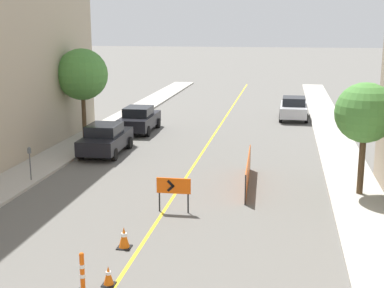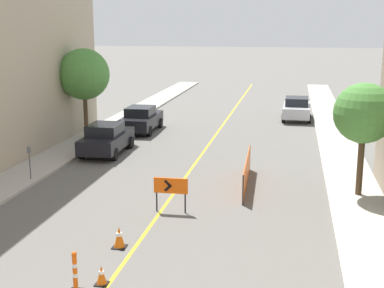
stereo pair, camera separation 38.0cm
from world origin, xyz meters
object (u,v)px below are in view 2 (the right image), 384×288
(traffic_cone_fifth, at_px, (101,275))
(arrow_barricade_primary, at_px, (171,187))
(street_tree_left_near, at_px, (84,74))
(parked_car_curb_far, at_px, (297,108))
(traffic_cone_farthest, at_px, (119,237))
(parking_meter_far_curb, at_px, (29,156))
(street_tree_right_near, at_px, (364,114))
(parked_car_curb_near, at_px, (106,138))
(parked_car_curb_mid, at_px, (141,119))
(delineator_post_rear, at_px, (75,275))

(traffic_cone_fifth, bearing_deg, arrow_barricade_primary, 84.53)
(street_tree_left_near, bearing_deg, parked_car_curb_far, 37.01)
(traffic_cone_farthest, relative_size, parked_car_curb_far, 0.15)
(traffic_cone_fifth, distance_m, street_tree_left_near, 18.27)
(traffic_cone_fifth, distance_m, traffic_cone_farthest, 2.34)
(traffic_cone_farthest, height_order, parked_car_curb_far, parked_car_curb_far)
(parked_car_curb_far, height_order, street_tree_left_near, street_tree_left_near)
(parking_meter_far_curb, relative_size, street_tree_right_near, 0.33)
(arrow_barricade_primary, relative_size, street_tree_left_near, 0.25)
(arrow_barricade_primary, height_order, parked_car_curb_far, parked_car_curb_far)
(parked_car_curb_near, relative_size, parked_car_curb_mid, 1.01)
(delineator_post_rear, relative_size, street_tree_left_near, 0.21)
(parking_meter_far_curb, xyz_separation_m, street_tree_left_near, (-0.82, 8.40, 2.64))
(parked_car_curb_near, relative_size, parked_car_curb_far, 1.01)
(arrow_barricade_primary, height_order, street_tree_left_near, street_tree_left_near)
(parked_car_curb_far, bearing_deg, traffic_cone_fifth, -100.08)
(delineator_post_rear, xyz_separation_m, street_tree_right_near, (7.80, 9.13, 2.82))
(parked_car_curb_near, bearing_deg, street_tree_left_near, 125.77)
(traffic_cone_farthest, relative_size, parked_car_curb_mid, 0.15)
(parked_car_curb_mid, relative_size, parking_meter_far_curb, 3.03)
(traffic_cone_fifth, distance_m, parked_car_curb_mid, 19.91)
(traffic_cone_fifth, xyz_separation_m, parked_car_curb_near, (-4.68, 13.54, 0.54))
(street_tree_right_near, bearing_deg, parked_car_curb_near, 157.64)
(parked_car_curb_near, relative_size, street_tree_left_near, 0.85)
(parked_car_curb_far, xyz_separation_m, street_tree_left_near, (-11.91, -8.98, 2.97))
(parked_car_curb_near, relative_size, street_tree_right_near, 1.01)
(traffic_cone_fifth, bearing_deg, delineator_post_rear, -133.59)
(traffic_cone_fifth, height_order, street_tree_left_near, street_tree_left_near)
(street_tree_left_near, relative_size, street_tree_right_near, 1.18)
(traffic_cone_fifth, relative_size, parked_car_curb_near, 0.12)
(delineator_post_rear, relative_size, parked_car_curb_far, 0.25)
(traffic_cone_fifth, height_order, street_tree_right_near, street_tree_right_near)
(parking_meter_far_curb, bearing_deg, delineator_post_rear, -56.80)
(delineator_post_rear, height_order, arrow_barricade_primary, arrow_barricade_primary)
(delineator_post_rear, distance_m, parked_car_curb_mid, 20.31)
(parking_meter_far_curb, bearing_deg, arrow_barricade_primary, -20.48)
(parked_car_curb_mid, xyz_separation_m, street_tree_right_near, (11.82, -10.78, 2.49))
(parking_meter_far_curb, bearing_deg, traffic_cone_fifth, -52.88)
(parked_car_curb_far, distance_m, parking_meter_far_curb, 20.62)
(parked_car_curb_mid, bearing_deg, parking_meter_far_curb, -99.21)
(delineator_post_rear, bearing_deg, parked_car_curb_mid, 101.42)
(parked_car_curb_mid, xyz_separation_m, parking_meter_far_curb, (-1.63, -11.26, 0.33))
(street_tree_left_near, bearing_deg, parked_car_curb_near, -52.51)
(parked_car_curb_near, relative_size, parking_meter_far_curb, 3.04)
(delineator_post_rear, bearing_deg, street_tree_left_near, 110.81)
(arrow_barricade_primary, bearing_deg, parked_car_curb_far, 76.69)
(traffic_cone_fifth, height_order, delineator_post_rear, delineator_post_rear)
(arrow_barricade_primary, xyz_separation_m, parked_car_curb_far, (4.41, 19.87, -0.12))
(parked_car_curb_near, height_order, parking_meter_far_curb, parked_car_curb_near)
(traffic_cone_farthest, bearing_deg, street_tree_right_near, 39.62)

